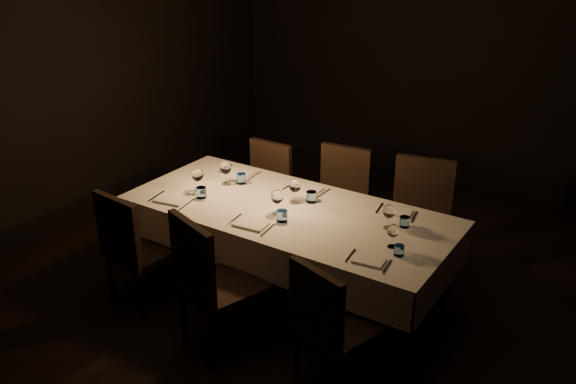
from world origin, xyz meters
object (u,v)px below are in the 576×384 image
Objects in this scene: dining_table at (288,218)px; chair_far_right at (419,216)px; chair_near_right at (328,322)px; chair_near_center at (211,279)px; chair_far_left at (264,187)px; chair_far_center at (340,197)px; chair_near_left at (133,245)px.

dining_table is 2.48× the size of chair_far_right.
chair_near_center is at bearing 22.17° from chair_near_right.
chair_far_left reaches higher than dining_table.
chair_far_center is (-0.02, 0.86, -0.15)m from dining_table.
chair_far_center reaches higher than chair_far_left.
chair_far_center is (0.05, 1.71, -0.03)m from chair_near_center.
chair_near_left is 2.28m from chair_far_right.
chair_far_right is at bearing -96.72° from chair_near_center.
dining_table is at bearing -75.96° from chair_near_center.
chair_near_left is at bearing 12.31° from chair_near_center.
chair_near_right is (0.86, 0.08, -0.05)m from chair_near_center.
chair_near_right is at bearing -68.70° from chair_far_center.
chair_far_left is 0.73m from chair_far_center.
chair_far_center is at bearing 168.19° from chair_far_right.
dining_table is at bearing -44.47° from chair_far_left.
chair_far_right is at bearing -70.65° from chair_near_right.
chair_far_center reaches higher than chair_near_left.
dining_table is at bearing -134.53° from chair_near_left.
chair_far_center is at bearing 10.32° from chair_far_left.
chair_near_right is (1.70, -0.01, -0.02)m from chair_near_left.
chair_near_center is at bearing -94.56° from dining_table.
chair_near_left is 1.04× the size of chair_near_right.
chair_near_right is at bearing -174.92° from chair_near_left.
chair_near_left is 0.84m from chair_near_center.
chair_far_right is at bearing -6.72° from chair_far_center.
chair_far_left reaches higher than chair_near_right.
chair_far_left is at bearing -27.34° from chair_near_right.
chair_far_left is at bearing 173.94° from chair_far_right.
chair_near_center is 1.12× the size of chair_near_right.
chair_near_right is 1.00× the size of chair_far_left.
chair_near_right reaches higher than dining_table.
chair_near_center reaches higher than chair_near_left.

